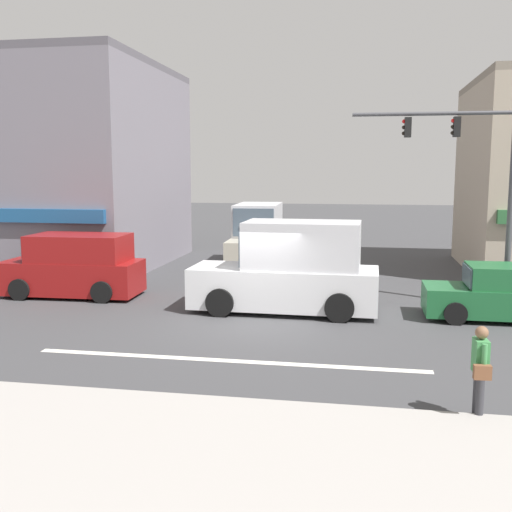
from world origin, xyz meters
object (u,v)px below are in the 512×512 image
Objects in this scene: traffic_light_mast at (479,173)px; utility_pole_near_left at (74,184)px; sedan_parked_curbside at (499,295)px; pedestrian_foreground_with_bag at (480,368)px; box_truck_crossing_leftbound at (257,238)px; van_crossing_rightbound at (75,267)px; box_truck_approaching_near at (291,271)px.

utility_pole_near_left is at bearing 169.09° from traffic_light_mast.
pedestrian_foreground_with_bag is at bearing -104.08° from sedan_parked_curbside.
traffic_light_mast reaches higher than pedestrian_foreground_with_bag.
sedan_parked_curbside is at bearing -15.85° from utility_pole_near_left.
traffic_light_mast is 1.51× the size of sedan_parked_curbside.
box_truck_crossing_leftbound is at bearing 33.21° from utility_pole_near_left.
pedestrian_foreground_with_bag is at bearing -67.57° from box_truck_crossing_leftbound.
sedan_parked_curbside is at bearing -3.86° from van_crossing_rightbound.
box_truck_crossing_leftbound is at bearing 106.31° from box_truck_approaching_near.
van_crossing_rightbound is (-7.49, 1.00, -0.25)m from box_truck_approaching_near.
box_truck_crossing_leftbound reaches higher than van_crossing_rightbound.
traffic_light_mast is at bearing 2.45° from van_crossing_rightbound.
pedestrian_foreground_with_bag is at bearing -35.96° from van_crossing_rightbound.
box_truck_crossing_leftbound is at bearing 57.20° from van_crossing_rightbound.
box_truck_crossing_leftbound is 17.40m from pedestrian_foreground_with_bag.
utility_pole_near_left is at bearing 164.15° from sedan_parked_curbside.
van_crossing_rightbound is at bearing 176.14° from sedan_parked_curbside.
pedestrian_foreground_with_bag is (6.64, -16.08, -0.30)m from box_truck_crossing_leftbound.
van_crossing_rightbound is at bearing 144.04° from pedestrian_foreground_with_bag.
box_truck_approaching_near is at bearing 118.96° from pedestrian_foreground_with_bag.
box_truck_crossing_leftbound is at bearing 134.78° from sedan_parked_curbside.
sedan_parked_curbside is at bearing -72.76° from traffic_light_mast.
box_truck_approaching_near is at bearing -164.27° from traffic_light_mast.
traffic_light_mast reaches higher than van_crossing_rightbound.
utility_pole_near_left is 1.26× the size of box_truck_crossing_leftbound.
utility_pole_near_left is at bearing 138.26° from pedestrian_foreground_with_bag.
pedestrian_foreground_with_bag is at bearing -41.74° from utility_pole_near_left.
traffic_light_mast is 3.79m from sedan_parked_curbside.
box_truck_approaching_near is 7.56m from van_crossing_rightbound.
sedan_parked_curbside is (8.52, -8.58, -0.54)m from box_truck_crossing_leftbound.
utility_pole_near_left is 1.27× the size of box_truck_approaching_near.
traffic_light_mast reaches higher than box_truck_crossing_leftbound.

